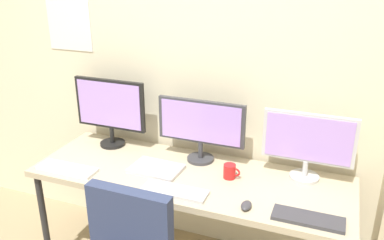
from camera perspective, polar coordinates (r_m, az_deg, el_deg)
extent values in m
cube|color=beige|center=(2.73, 2.80, 6.78)|extent=(4.40, 0.10, 2.60)
cube|color=white|center=(3.13, -17.01, 13.64)|extent=(0.36, 0.01, 0.47)
cube|color=tan|center=(2.58, -0.40, -8.04)|extent=(2.00, 0.68, 0.04)
cylinder|color=#262628|center=(3.02, -20.13, -13.02)|extent=(0.04, 0.04, 0.70)
cylinder|color=#262628|center=(3.39, -13.83, -8.13)|extent=(0.04, 0.04, 0.70)
cylinder|color=#262628|center=(2.90, 20.36, -14.61)|extent=(0.04, 0.04, 0.70)
cube|color=navy|center=(2.09, -8.66, -15.41)|extent=(0.44, 0.08, 0.48)
cylinder|color=black|center=(3.02, -11.10, -3.25)|extent=(0.18, 0.18, 0.02)
cylinder|color=black|center=(2.99, -11.19, -2.09)|extent=(0.03, 0.03, 0.11)
cube|color=black|center=(2.91, -11.47, 2.21)|extent=(0.53, 0.03, 0.36)
cube|color=#B28CE5|center=(2.90, -11.65, 2.11)|extent=(0.49, 0.01, 0.32)
cylinder|color=#38383D|center=(2.74, 1.20, -5.46)|extent=(0.18, 0.18, 0.02)
cylinder|color=#38383D|center=(2.71, 1.21, -4.23)|extent=(0.03, 0.03, 0.11)
cube|color=#38383D|center=(2.64, 1.28, -0.24)|extent=(0.59, 0.03, 0.29)
cube|color=#B28CE5|center=(2.62, 1.16, -0.37)|extent=(0.54, 0.01, 0.26)
cylinder|color=silver|center=(2.62, 15.51, -7.70)|extent=(0.18, 0.18, 0.02)
cylinder|color=silver|center=(2.59, 15.64, -6.57)|extent=(0.03, 0.03, 0.10)
cube|color=silver|center=(2.51, 16.11, -2.45)|extent=(0.55, 0.03, 0.31)
cube|color=#B28CE5|center=(2.50, 16.07, -2.60)|extent=(0.50, 0.01, 0.28)
cube|color=silver|center=(2.74, -17.18, -6.57)|extent=(0.40, 0.13, 0.02)
cube|color=silver|center=(2.38, -2.45, -9.96)|extent=(0.39, 0.13, 0.02)
cube|color=#38383D|center=(2.24, 16.03, -13.20)|extent=(0.37, 0.13, 0.02)
ellipsoid|color=#38383D|center=(2.27, 7.64, -11.84)|extent=(0.06, 0.10, 0.03)
cube|color=silver|center=(2.62, -5.07, -6.87)|extent=(0.33, 0.24, 0.02)
cylinder|color=red|center=(2.52, 5.30, -7.20)|extent=(0.08, 0.08, 0.09)
torus|color=red|center=(2.52, 6.18, -7.34)|extent=(0.06, 0.01, 0.06)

